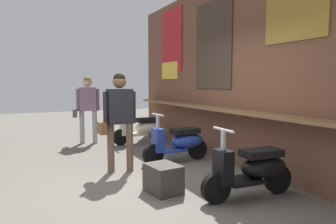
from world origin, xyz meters
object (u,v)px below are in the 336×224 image
object	(u,v)px
shopper_browsing	(119,112)
merchandise_crate	(163,179)
shopper_with_handbag	(87,103)
scooter_black	(254,169)
scooter_blue	(180,142)
scooter_cream	(142,128)

from	to	relation	value
shopper_browsing	merchandise_crate	bearing A→B (deg)	9.46
shopper_with_handbag	scooter_black	bearing A→B (deg)	26.64
shopper_browsing	merchandise_crate	world-z (taller)	shopper_browsing
shopper_browsing	merchandise_crate	size ratio (longest dim) A/B	3.45
shopper_with_handbag	shopper_browsing	world-z (taller)	shopper_browsing
scooter_blue	merchandise_crate	distance (m)	1.76
shopper_with_handbag	merchandise_crate	size ratio (longest dim) A/B	3.43
scooter_blue	merchandise_crate	xyz separation A→B (m)	(1.43, -1.02, -0.19)
scooter_black	shopper_with_handbag	size ratio (longest dim) A/B	0.82
scooter_blue	shopper_browsing	size ratio (longest dim) A/B	0.82
scooter_blue	shopper_with_handbag	xyz separation A→B (m)	(-2.67, -1.25, 0.66)
scooter_cream	shopper_browsing	world-z (taller)	shopper_browsing
scooter_blue	scooter_black	bearing A→B (deg)	87.41
scooter_blue	shopper_browsing	xyz separation A→B (m)	(0.17, -1.27, 0.66)
scooter_blue	shopper_browsing	distance (m)	1.44
scooter_cream	shopper_browsing	bearing A→B (deg)	60.78
scooter_black	shopper_with_handbag	bearing A→B (deg)	-71.78
merchandise_crate	scooter_blue	bearing A→B (deg)	144.43
scooter_black	shopper_browsing	size ratio (longest dim) A/B	0.82
scooter_black	shopper_browsing	distance (m)	2.42
scooter_cream	scooter_blue	size ratio (longest dim) A/B	1.00
scooter_black	scooter_cream	bearing A→B (deg)	-86.41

